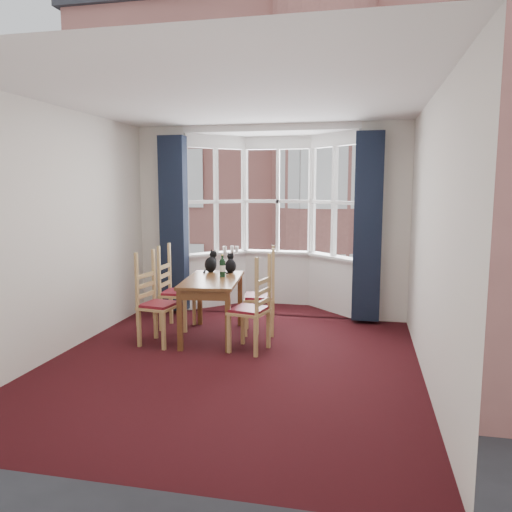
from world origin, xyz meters
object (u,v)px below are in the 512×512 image
(chair_right_far, at_px, (266,298))
(cat_right, at_px, (231,265))
(chair_left_near, at_px, (152,306))
(wine_bottle, at_px, (222,267))
(chair_left_far, at_px, (171,294))
(candle_short, at_px, (232,249))
(candle_extra, at_px, (237,249))
(cat_left, at_px, (211,263))
(chair_right_near, at_px, (256,312))
(candle_tall, at_px, (225,249))
(dining_table, at_px, (212,287))

(chair_right_far, relative_size, cat_right, 3.25)
(chair_left_near, bearing_deg, cat_right, 48.59)
(chair_right_far, distance_m, wine_bottle, 0.70)
(chair_left_far, height_order, candle_short, candle_short)
(chair_left_near, height_order, candle_extra, candle_extra)
(chair_left_near, bearing_deg, cat_left, 61.35)
(chair_right_far, relative_size, cat_left, 2.98)
(candle_extra, bearing_deg, cat_left, -92.28)
(chair_right_near, height_order, candle_extra, candle_extra)
(chair_left_near, height_order, chair_right_near, same)
(chair_left_near, xyz_separation_m, candle_tall, (0.34, 2.04, 0.45))
(chair_right_near, xyz_separation_m, candle_extra, (-0.78, 2.13, 0.45))
(chair_left_near, distance_m, chair_right_far, 1.46)
(dining_table, bearing_deg, chair_right_near, -33.51)
(chair_left_far, bearing_deg, candle_tall, 74.21)
(wine_bottle, bearing_deg, candle_tall, 104.69)
(chair_right_far, relative_size, candle_short, 8.48)
(chair_left_far, bearing_deg, candle_extra, 67.94)
(dining_table, height_order, chair_left_near, chair_left_near)
(chair_left_far, height_order, chair_right_near, same)
(chair_right_near, distance_m, wine_bottle, 0.91)
(chair_right_far, distance_m, candle_short, 1.64)
(cat_left, distance_m, candle_short, 1.20)
(cat_left, relative_size, candle_short, 2.85)
(chair_left_far, xyz_separation_m, chair_right_far, (1.31, 0.02, 0.00))
(cat_left, bearing_deg, cat_right, -3.05)
(dining_table, xyz_separation_m, chair_left_far, (-0.68, 0.30, -0.18))
(dining_table, bearing_deg, cat_right, 75.60)
(candle_short, bearing_deg, dining_table, -83.73)
(candle_tall, distance_m, candle_short, 0.12)
(chair_right_near, distance_m, cat_right, 1.12)
(dining_table, xyz_separation_m, chair_left_near, (-0.64, -0.40, -0.18))
(chair_left_far, bearing_deg, chair_right_near, -28.88)
(chair_right_near, bearing_deg, wine_bottle, 134.37)
(cat_left, bearing_deg, wine_bottle, -52.17)
(candle_tall, xyz_separation_m, candle_extra, (0.18, 0.05, -0.00))
(chair_left_near, distance_m, chair_right_near, 1.30)
(chair_left_near, xyz_separation_m, candle_extra, (0.53, 2.09, 0.45))
(chair_right_near, bearing_deg, cat_left, 132.15)
(candle_short, height_order, candle_extra, candle_short)
(chair_left_far, distance_m, chair_right_far, 1.31)
(wine_bottle, distance_m, candle_extra, 1.56)
(chair_left_far, relative_size, chair_right_near, 1.00)
(cat_right, xyz_separation_m, wine_bottle, (-0.02, -0.32, 0.02))
(chair_right_near, xyz_separation_m, cat_left, (-0.82, 0.91, 0.41))
(candle_tall, xyz_separation_m, candle_short, (0.11, 0.03, 0.00))
(candle_tall, relative_size, candle_extra, 1.01)
(candle_short, xyz_separation_m, candle_extra, (0.07, 0.02, -0.00))
(cat_right, bearing_deg, chair_left_far, -168.80)
(chair_right_near, height_order, chair_right_far, same)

